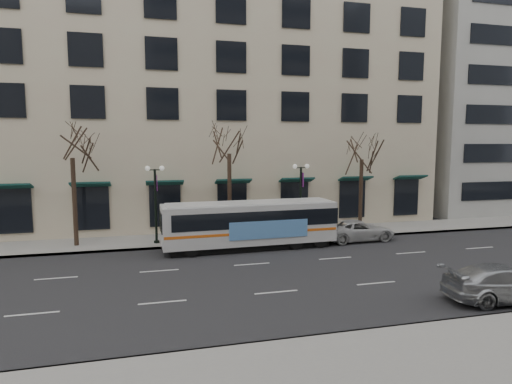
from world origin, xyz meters
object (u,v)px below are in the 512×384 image
object	(u,v)px
tree_far_left	(72,143)
tree_far_mid	(229,140)
lamp_post_right	(301,196)
lamp_post_left	(156,201)
city_bus	(251,223)
silver_car	(505,283)
tree_far_right	(362,146)
white_pickup	(358,230)

from	to	relation	value
tree_far_left	tree_far_mid	size ratio (longest dim) A/B	0.98
lamp_post_right	lamp_post_left	bearing A→B (deg)	180.00
city_bus	silver_car	size ratio (longest dim) A/B	2.12
tree_far_left	city_bus	bearing A→B (deg)	-15.53
city_bus	lamp_post_left	bearing A→B (deg)	155.77
tree_far_right	tree_far_mid	bearing A→B (deg)	180.00
lamp_post_left	tree_far_mid	bearing A→B (deg)	6.85
lamp_post_left	city_bus	bearing A→B (deg)	-22.53
tree_far_left	lamp_post_right	size ratio (longest dim) A/B	1.60
lamp_post_right	silver_car	distance (m)	14.62
tree_far_mid	white_pickup	world-z (taller)	tree_far_mid
lamp_post_right	silver_car	xyz separation A→B (m)	(4.11, -13.86, -2.19)
tree_far_mid	tree_far_left	bearing A→B (deg)	-180.00
lamp_post_left	lamp_post_right	distance (m)	10.00
tree_far_left	tree_far_mid	bearing A→B (deg)	0.00
tree_far_left	white_pickup	world-z (taller)	tree_far_left
lamp_post_right	tree_far_left	bearing A→B (deg)	177.71
white_pickup	lamp_post_left	bearing A→B (deg)	79.41
tree_far_left	white_pickup	size ratio (longest dim) A/B	1.66
city_bus	lamp_post_right	bearing A→B (deg)	27.98
tree_far_right	white_pickup	distance (m)	6.46
city_bus	tree_far_left	bearing A→B (deg)	162.77
tree_far_mid	silver_car	size ratio (longest dim) A/B	1.64
tree_far_left	city_bus	world-z (taller)	tree_far_left
tree_far_left	tree_far_right	bearing A→B (deg)	0.00
tree_far_right	lamp_post_right	xyz separation A→B (m)	(-4.99, -0.60, -3.48)
lamp_post_left	silver_car	bearing A→B (deg)	-44.50
white_pickup	city_bus	bearing A→B (deg)	90.83
silver_car	city_bus	bearing A→B (deg)	42.70
lamp_post_left	tree_far_right	bearing A→B (deg)	2.29
tree_far_left	silver_car	bearing A→B (deg)	-37.11
tree_far_left	white_pickup	xyz separation A→B (m)	(18.50, -2.60, -6.00)
lamp_post_left	white_pickup	xyz separation A→B (m)	(13.49, -2.00, -2.25)
tree_far_right	silver_car	xyz separation A→B (m)	(-0.89, -14.46, -5.66)
tree_far_mid	lamp_post_left	size ratio (longest dim) A/B	1.64
tree_far_right	city_bus	distance (m)	10.80
tree_far_right	white_pickup	xyz separation A→B (m)	(-1.50, -2.60, -5.72)
city_bus	white_pickup	distance (m)	7.77
lamp_post_right	white_pickup	size ratio (longest dim) A/B	1.04
silver_car	lamp_post_left	bearing A→B (deg)	52.22
lamp_post_right	city_bus	distance (m)	5.02
lamp_post_left	lamp_post_right	world-z (taller)	same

